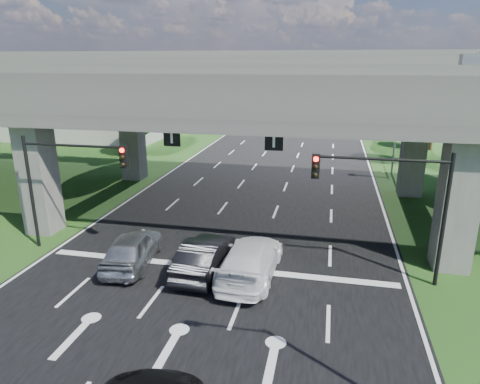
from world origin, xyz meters
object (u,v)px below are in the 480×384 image
at_px(signal_right, 393,193).
at_px(signal_left, 65,173).
at_px(streetlight_far, 394,107).
at_px(streetlight_beyond, 377,93).
at_px(car_silver, 133,249).
at_px(car_white, 250,259).
at_px(car_dark, 205,256).

bearing_deg(signal_right, signal_left, 180.00).
xyz_separation_m(streetlight_far, streetlight_beyond, (0.00, 16.00, 0.00)).
distance_m(car_silver, car_white, 5.81).
xyz_separation_m(signal_left, car_silver, (3.81, -0.94, -3.33)).
bearing_deg(car_dark, car_white, -178.61).
distance_m(signal_right, car_silver, 12.33).
bearing_deg(signal_left, car_dark, -7.20).
distance_m(signal_right, streetlight_far, 20.25).
height_order(signal_right, car_silver, signal_right).
bearing_deg(streetlight_far, car_silver, -123.89).
distance_m(signal_left, car_white, 10.22).
xyz_separation_m(streetlight_far, car_silver, (-14.11, -21.00, -4.99)).
bearing_deg(car_silver, signal_left, -20.71).
relative_size(streetlight_far, streetlight_beyond, 1.00).
relative_size(signal_left, car_white, 1.03).
height_order(signal_right, streetlight_far, streetlight_far).
bearing_deg(car_white, car_dark, 1.91).
height_order(streetlight_far, car_white, streetlight_far).
bearing_deg(car_dark, signal_left, -5.82).
height_order(car_silver, car_dark, car_silver).
xyz_separation_m(car_silver, car_dark, (3.64, 0.00, -0.00)).
xyz_separation_m(signal_right, car_white, (-6.02, -0.94, -3.31)).
distance_m(signal_right, streetlight_beyond, 36.17).
bearing_deg(streetlight_beyond, streetlight_far, -90.00).
bearing_deg(streetlight_far, car_white, -111.56).
bearing_deg(car_dark, car_silver, 1.39).
distance_m(streetlight_far, car_dark, 23.99).
distance_m(streetlight_beyond, car_dark, 38.77).
bearing_deg(car_white, streetlight_beyond, -100.73).
relative_size(streetlight_far, car_white, 1.71).
xyz_separation_m(streetlight_far, car_white, (-8.30, -21.00, -4.97)).
xyz_separation_m(streetlight_beyond, car_dark, (-10.46, -37.00, -4.99)).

